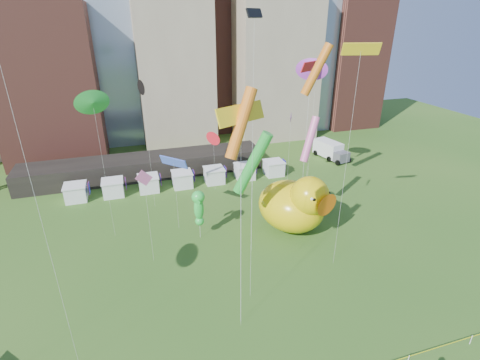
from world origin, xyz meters
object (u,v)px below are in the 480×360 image
object	(u,v)px
seahorse_purple	(307,199)
big_duck	(295,204)
seahorse_green	(199,205)
small_duck	(322,200)
box_truck	(330,150)

from	to	relation	value
seahorse_purple	big_duck	bearing A→B (deg)	151.57
seahorse_green	seahorse_purple	distance (m)	12.83
big_duck	small_duck	size ratio (longest dim) A/B	2.99
big_duck	small_duck	xyz separation A→B (m)	(5.94, 3.79, -2.24)
seahorse_purple	box_truck	distance (m)	25.60
big_duck	seahorse_green	world-z (taller)	big_duck
seahorse_green	seahorse_purple	world-z (taller)	seahorse_green
big_duck	box_truck	distance (m)	26.43
small_duck	seahorse_green	world-z (taller)	seahorse_green
seahorse_green	box_truck	bearing A→B (deg)	47.28
big_duck	small_duck	distance (m)	7.39
seahorse_purple	box_truck	xyz separation A→B (m)	(15.32, 20.37, -2.41)
small_duck	seahorse_purple	distance (m)	6.48
big_duck	seahorse_green	size ratio (longest dim) A/B	1.78
small_duck	seahorse_purple	xyz separation A→B (m)	(-4.42, -3.89, 2.72)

